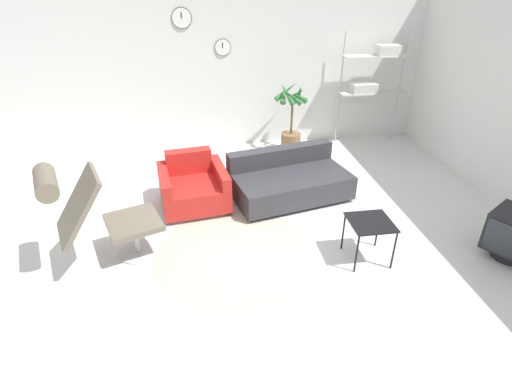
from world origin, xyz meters
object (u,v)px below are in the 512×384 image
object	(u,v)px
couch_low	(289,181)
shelf_unit	(375,73)
armchair_red	(193,188)
lounge_chair	(91,208)
side_table	(370,226)
potted_plant	(291,123)

from	to	relation	value
couch_low	shelf_unit	world-z (taller)	shelf_unit
armchair_red	shelf_unit	bearing A→B (deg)	-158.17
lounge_chair	side_table	bearing A→B (deg)	63.22
armchair_red	side_table	xyz separation A→B (m)	(1.85, -1.45, 0.17)
lounge_chair	side_table	size ratio (longest dim) A/B	2.51
couch_low	armchair_red	bearing A→B (deg)	-10.73
side_table	shelf_unit	bearing A→B (deg)	67.95
armchair_red	potted_plant	size ratio (longest dim) A/B	0.80
shelf_unit	side_table	bearing A→B (deg)	-112.05
lounge_chair	armchair_red	size ratio (longest dim) A/B	1.25
couch_low	side_table	xyz separation A→B (m)	(0.54, -1.50, 0.20)
side_table	shelf_unit	distance (m)	3.66
side_table	shelf_unit	world-z (taller)	shelf_unit
lounge_chair	shelf_unit	bearing A→B (deg)	105.21
side_table	lounge_chair	bearing A→B (deg)	173.25
potted_plant	shelf_unit	world-z (taller)	shelf_unit
potted_plant	shelf_unit	distance (m)	1.67
couch_low	lounge_chair	bearing A→B (deg)	13.65
lounge_chair	armchair_red	distance (m)	1.56
lounge_chair	side_table	distance (m)	2.89
lounge_chair	potted_plant	world-z (taller)	potted_plant
armchair_red	shelf_unit	distance (m)	3.82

